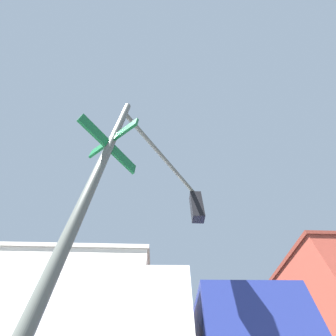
% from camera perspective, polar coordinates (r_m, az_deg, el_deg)
% --- Properties ---
extents(traffic_signal_near, '(2.23, 2.82, 5.52)m').
position_cam_1_polar(traffic_signal_near, '(3.63, -2.12, -7.45)').
color(traffic_signal_near, '#474C47').
rests_on(traffic_signal_near, ground_plane).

